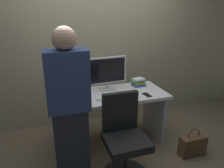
# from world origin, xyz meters

# --- Properties ---
(ground_plane) EXTENTS (9.00, 9.00, 0.00)m
(ground_plane) POSITION_xyz_m (0.00, 0.00, 0.00)
(ground_plane) COLOR brown
(wall_back) EXTENTS (6.40, 0.10, 3.00)m
(wall_back) POSITION_xyz_m (0.00, 0.80, 1.50)
(wall_back) COLOR tan
(wall_back) RESTS_ON ground
(desk) EXTENTS (1.45, 0.67, 0.73)m
(desk) POSITION_xyz_m (0.00, 0.00, 0.51)
(desk) COLOR white
(desk) RESTS_ON ground
(office_chair) EXTENTS (0.52, 0.52, 0.94)m
(office_chair) POSITION_xyz_m (-0.06, -0.64, 0.43)
(office_chair) COLOR black
(office_chair) RESTS_ON ground
(person_at_desk) EXTENTS (0.40, 0.24, 1.64)m
(person_at_desk) POSITION_xyz_m (-0.60, -0.55, 0.84)
(person_at_desk) COLOR #262838
(person_at_desk) RESTS_ON ground
(monitor) EXTENTS (0.54, 0.16, 0.46)m
(monitor) POSITION_xyz_m (0.00, 0.15, 0.99)
(monitor) COLOR silver
(monitor) RESTS_ON desk
(keyboard) EXTENTS (0.43, 0.13, 0.02)m
(keyboard) POSITION_xyz_m (-0.02, -0.13, 0.74)
(keyboard) COLOR white
(keyboard) RESTS_ON desk
(mouse) EXTENTS (0.06, 0.10, 0.03)m
(mouse) POSITION_xyz_m (0.27, -0.14, 0.75)
(mouse) COLOR black
(mouse) RESTS_ON desk
(cup_near_keyboard) EXTENTS (0.08, 0.08, 0.10)m
(cup_near_keyboard) POSITION_xyz_m (-0.47, -0.15, 0.78)
(cup_near_keyboard) COLOR white
(cup_near_keyboard) RESTS_ON desk
(book_stack) EXTENTS (0.23, 0.19, 0.11)m
(book_stack) POSITION_xyz_m (0.48, 0.18, 0.78)
(book_stack) COLOR #3359A5
(book_stack) RESTS_ON desk
(cell_phone) EXTENTS (0.09, 0.15, 0.01)m
(cell_phone) POSITION_xyz_m (0.43, -0.19, 0.73)
(cell_phone) COLOR black
(cell_phone) RESTS_ON desk
(handbag) EXTENTS (0.34, 0.14, 0.38)m
(handbag) POSITION_xyz_m (0.90, -0.60, 0.14)
(handbag) COLOR brown
(handbag) RESTS_ON ground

